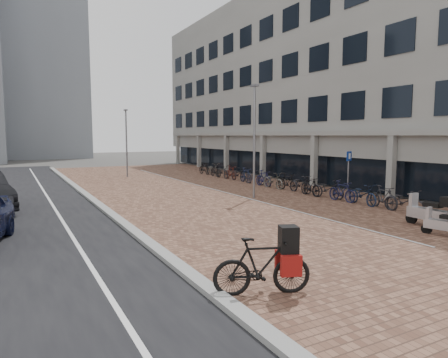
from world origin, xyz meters
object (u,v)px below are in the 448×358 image
(hero_bike, at_px, (262,265))
(scooter_back, at_px, (444,223))
(scooter_front, at_px, (428,211))
(parking_sign, at_px, (349,166))

(hero_bike, bearing_deg, scooter_back, -60.58)
(hero_bike, distance_m, scooter_back, 7.99)
(scooter_back, bearing_deg, hero_bike, 174.19)
(scooter_front, xyz_separation_m, parking_sign, (3.01, 6.85, 1.04))
(hero_bike, relative_size, scooter_front, 1.21)
(hero_bike, bearing_deg, parking_sign, -31.28)
(hero_bike, height_order, parking_sign, parking_sign)
(hero_bike, distance_m, scooter_front, 8.99)
(scooter_front, relative_size, parking_sign, 0.72)
(hero_bike, xyz_separation_m, parking_sign, (11.69, 9.19, 1.00))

